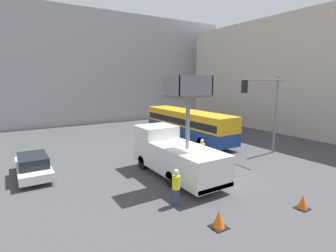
% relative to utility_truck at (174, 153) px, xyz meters
% --- Properties ---
extents(ground_plane, '(120.00, 120.00, 0.00)m').
position_rel_utility_truck_xyz_m(ground_plane, '(0.97, -1.13, -1.48)').
color(ground_plane, '#424244').
extents(building_backdrop_far, '(44.00, 10.00, 15.00)m').
position_rel_utility_truck_xyz_m(building_backdrop_far, '(0.97, 27.21, 6.02)').
color(building_backdrop_far, '#9E9EA3').
rests_on(building_backdrop_far, ground_plane).
extents(building_backdrop_side, '(10.00, 28.00, 12.80)m').
position_rel_utility_truck_xyz_m(building_backdrop_side, '(22.00, 5.73, 4.92)').
color(building_backdrop_side, '#BCB2A3').
rests_on(building_backdrop_side, ground_plane).
extents(utility_truck, '(2.39, 7.13, 6.12)m').
position_rel_utility_truck_xyz_m(utility_truck, '(0.00, 0.00, 0.00)').
color(utility_truck, silver).
rests_on(utility_truck, ground_plane).
extents(city_bus, '(2.48, 11.53, 2.92)m').
position_rel_utility_truck_xyz_m(city_bus, '(6.41, 7.42, 0.26)').
color(city_bus, navy).
rests_on(city_bus, ground_plane).
extents(traffic_light_pole, '(3.95, 3.70, 6.17)m').
position_rel_utility_truck_xyz_m(traffic_light_pole, '(8.54, 0.22, 2.72)').
color(traffic_light_pole, slate).
rests_on(traffic_light_pole, ground_plane).
extents(road_worker_near_truck, '(0.38, 0.38, 1.79)m').
position_rel_utility_truck_xyz_m(road_worker_near_truck, '(-2.06, -3.28, -0.59)').
color(road_worker_near_truck, navy).
rests_on(road_worker_near_truck, ground_plane).
extents(road_worker_directing, '(0.38, 0.38, 1.78)m').
position_rel_utility_truck_xyz_m(road_worker_directing, '(3.00, 1.00, -0.59)').
color(road_worker_directing, navy).
rests_on(road_worker_directing, ground_plane).
extents(traffic_cone_near_truck, '(0.65, 0.65, 0.74)m').
position_rel_utility_truck_xyz_m(traffic_cone_near_truck, '(-1.66, -5.80, -1.13)').
color(traffic_cone_near_truck, black).
rests_on(traffic_cone_near_truck, ground_plane).
extents(traffic_cone_mid_road, '(0.58, 0.58, 0.67)m').
position_rel_utility_truck_xyz_m(traffic_cone_mid_road, '(2.72, -6.67, -1.17)').
color(traffic_cone_mid_road, black).
rests_on(traffic_cone_mid_road, ground_plane).
extents(parked_car_curbside, '(1.79, 4.70, 1.40)m').
position_rel_utility_truck_xyz_m(parked_car_curbside, '(-7.42, 4.47, -0.77)').
color(parked_car_curbside, silver).
rests_on(parked_car_curbside, ground_plane).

